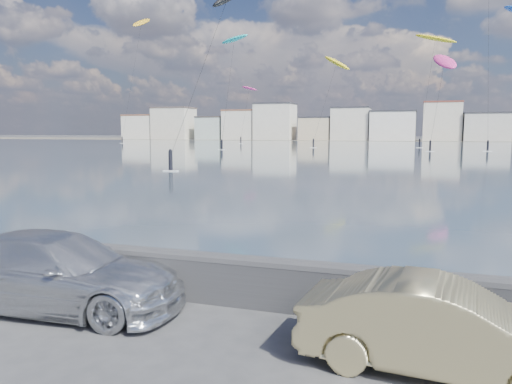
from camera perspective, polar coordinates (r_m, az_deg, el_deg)
ground at (r=8.75m, az=-15.36°, el=-17.34°), size 700.00×700.00×0.00m
bay_water at (r=98.25m, az=15.80°, el=4.65°), size 500.00×177.00×0.00m
far_shore_strip at (r=206.66m, az=17.22°, el=5.69°), size 500.00×60.00×0.00m
seawall at (r=10.75m, az=-7.36°, el=-9.20°), size 400.00×0.36×1.08m
far_buildings at (r=192.63m, az=17.59°, el=7.39°), size 240.79×13.26×14.60m
car_silver at (r=10.88m, az=-21.81°, el=-8.47°), size 5.40×2.56×1.52m
car_champagne at (r=8.09m, az=20.48°, el=-14.31°), size 4.29×1.79×1.38m
kitesurfer_0 at (r=147.37m, az=-0.79°, el=11.62°), size 7.24×10.36×17.15m
kitesurfer_4 at (r=129.33m, az=19.81°, el=16.08°), size 10.49×19.15×27.07m
kitesurfer_5 at (r=161.63m, az=-12.99°, el=18.13°), size 3.80×14.33×38.42m
kitesurfer_7 at (r=109.14m, az=-2.50°, el=16.93°), size 9.29×16.68×23.68m
kitesurfer_9 at (r=101.15m, az=20.73°, el=13.72°), size 5.69×13.69×18.94m
kitesurfer_10 at (r=57.47m, az=-3.35°, el=21.00°), size 2.50×16.71×20.17m
kitesurfer_13 at (r=118.24m, az=9.18°, el=14.30°), size 8.96×16.19×21.83m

